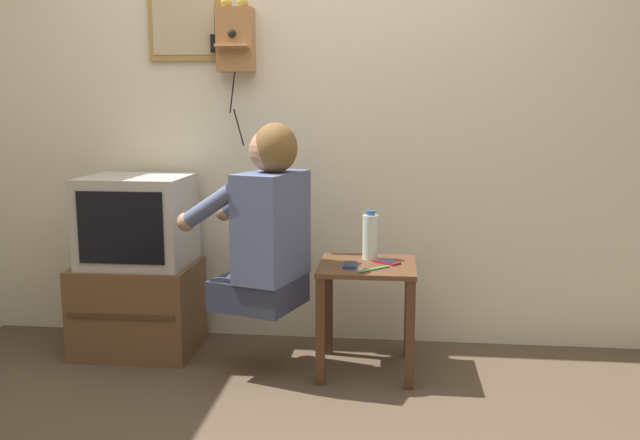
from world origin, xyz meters
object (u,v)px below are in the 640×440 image
(cell_phone_spare, at_px, (387,262))
(water_bottle, at_px, (370,237))
(person, at_px, (266,224))
(wall_phone_antique, at_px, (235,38))
(toothbrush, at_px, (372,269))
(framed_picture, at_px, (184,18))
(television, at_px, (138,220))
(cell_phone_held, at_px, (350,265))

(cell_phone_spare, height_order, water_bottle, water_bottle)
(water_bottle, bearing_deg, person, -158.77)
(water_bottle, bearing_deg, cell_phone_spare, -43.43)
(wall_phone_antique, bearing_deg, toothbrush, -35.00)
(wall_phone_antique, relative_size, framed_picture, 1.74)
(water_bottle, bearing_deg, television, 177.30)
(person, xyz_separation_m, framed_picture, (-0.51, 0.50, 0.98))
(water_bottle, relative_size, toothbrush, 1.69)
(framed_picture, bearing_deg, television, -125.93)
(television, relative_size, toothbrush, 3.67)
(television, relative_size, wall_phone_antique, 0.69)
(cell_phone_spare, bearing_deg, wall_phone_antique, 105.11)
(framed_picture, height_order, cell_phone_held, framed_picture)
(wall_phone_antique, distance_m, framed_picture, 0.30)
(water_bottle, bearing_deg, cell_phone_held, -119.57)
(person, relative_size, wall_phone_antique, 1.15)
(television, bearing_deg, person, -18.72)
(television, xyz_separation_m, cell_phone_held, (1.09, -0.21, -0.15))
(cell_phone_held, relative_size, cell_phone_spare, 0.93)
(television, bearing_deg, cell_phone_held, -10.90)
(person, bearing_deg, cell_phone_spare, -60.94)
(cell_phone_held, bearing_deg, wall_phone_antique, 144.25)
(framed_picture, distance_m, cell_phone_held, 1.55)
(cell_phone_held, relative_size, toothbrush, 0.89)
(person, height_order, framed_picture, framed_picture)
(person, relative_size, water_bottle, 3.61)
(person, distance_m, toothbrush, 0.53)
(person, xyz_separation_m, television, (-0.71, 0.24, -0.04))
(framed_picture, height_order, water_bottle, framed_picture)
(wall_phone_antique, distance_m, cell_phone_spare, 1.37)
(cell_phone_held, bearing_deg, framed_picture, 151.16)
(cell_phone_held, distance_m, toothbrush, 0.13)
(television, xyz_separation_m, toothbrush, (1.19, -0.29, -0.15))
(framed_picture, height_order, cell_phone_spare, framed_picture)
(wall_phone_antique, bearing_deg, person, -62.94)
(cell_phone_spare, bearing_deg, water_bottle, 85.82)
(television, relative_size, cell_phone_spare, 3.84)
(wall_phone_antique, xyz_separation_m, water_bottle, (0.71, -0.28, -0.96))
(person, relative_size, cell_phone_held, 6.86)
(cell_phone_held, bearing_deg, person, -176.62)
(television, bearing_deg, water_bottle, -2.70)
(cell_phone_held, bearing_deg, toothbrush, -37.17)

